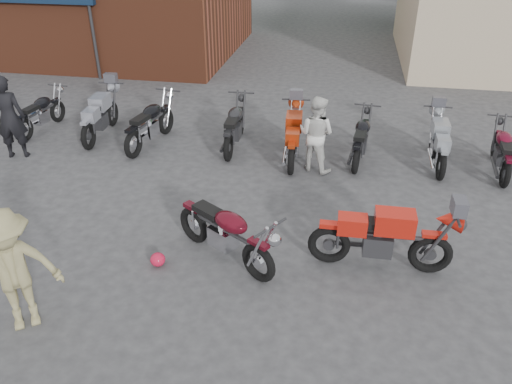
% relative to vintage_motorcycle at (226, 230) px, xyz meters
% --- Properties ---
extents(ground, '(90.00, 90.00, 0.00)m').
position_rel_vintage_motorcycle_xyz_m(ground, '(0.14, -0.85, -0.61)').
color(ground, '#37373A').
extents(vintage_motorcycle, '(2.13, 1.72, 1.21)m').
position_rel_vintage_motorcycle_xyz_m(vintage_motorcycle, '(0.00, 0.00, 0.00)').
color(vintage_motorcycle, '#500A15').
rests_on(vintage_motorcycle, ground).
extents(sportbike, '(2.17, 0.74, 1.26)m').
position_rel_vintage_motorcycle_xyz_m(sportbike, '(2.46, 0.27, 0.02)').
color(sportbike, red).
rests_on(sportbike, ground).
extents(helmet, '(0.25, 0.25, 0.22)m').
position_rel_vintage_motorcycle_xyz_m(helmet, '(-1.06, -0.32, -0.49)').
color(helmet, red).
rests_on(helmet, ground).
extents(person_dark, '(0.80, 0.64, 1.92)m').
position_rel_vintage_motorcycle_xyz_m(person_dark, '(-5.71, 3.02, 0.36)').
color(person_dark, black).
rests_on(person_dark, ground).
extents(person_light, '(0.99, 0.89, 1.67)m').
position_rel_vintage_motorcycle_xyz_m(person_light, '(1.14, 3.59, 0.23)').
color(person_light, silver).
rests_on(person_light, ground).
extents(person_tan, '(1.36, 1.23, 1.83)m').
position_rel_vintage_motorcycle_xyz_m(person_tan, '(-2.40, -1.90, 0.31)').
color(person_tan, tan).
rests_on(person_tan, ground).
extents(row_bike_0, '(0.79, 1.90, 1.07)m').
position_rel_vintage_motorcycle_xyz_m(row_bike_0, '(-5.96, 4.56, -0.07)').
color(row_bike_0, black).
rests_on(row_bike_0, ground).
extents(row_bike_1, '(0.84, 2.16, 1.23)m').
position_rel_vintage_motorcycle_xyz_m(row_bike_1, '(-4.29, 4.49, 0.01)').
color(row_bike_1, gray).
rests_on(row_bike_1, ground).
extents(row_bike_2, '(1.04, 2.20, 1.22)m').
position_rel_vintage_motorcycle_xyz_m(row_bike_2, '(-2.87, 4.21, 0.01)').
color(row_bike_2, black).
rests_on(row_bike_2, ground).
extents(row_bike_3, '(0.74, 2.08, 1.19)m').
position_rel_vintage_motorcycle_xyz_m(row_bike_3, '(-0.84, 4.45, -0.01)').
color(row_bike_3, black).
rests_on(row_bike_3, ground).
extents(row_bike_4, '(0.84, 2.15, 1.22)m').
position_rel_vintage_motorcycle_xyz_m(row_bike_4, '(0.61, 4.06, 0.01)').
color(row_bike_4, '#AB2E0E').
rests_on(row_bike_4, ground).
extents(row_bike_5, '(0.87, 2.01, 1.13)m').
position_rel_vintage_motorcycle_xyz_m(row_bike_5, '(2.13, 4.29, -0.04)').
color(row_bike_5, black).
rests_on(row_bike_5, ground).
extents(row_bike_6, '(0.70, 2.03, 1.17)m').
position_rel_vintage_motorcycle_xyz_m(row_bike_6, '(3.82, 4.34, -0.02)').
color(row_bike_6, '#8E939B').
rests_on(row_bike_6, ground).
extents(row_bike_7, '(0.80, 1.96, 1.11)m').
position_rel_vintage_motorcycle_xyz_m(row_bike_7, '(5.12, 4.19, -0.05)').
color(row_bike_7, '#5A0B1E').
rests_on(row_bike_7, ground).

